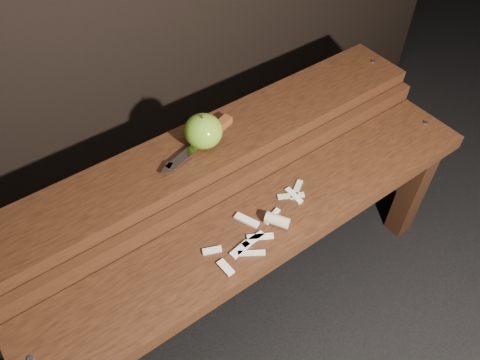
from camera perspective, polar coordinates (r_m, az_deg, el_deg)
ground at (r=1.46m, az=1.42°, el=-13.25°), size 60.00×60.00×0.00m
bench_front_tier at (r=1.14m, az=3.61°, el=-6.93°), size 1.20×0.20×0.42m
bench_rear_tier at (r=1.21m, az=-2.95°, el=1.89°), size 1.20×0.21×0.50m
apple at (r=1.11m, az=-4.49°, el=5.96°), size 0.09×0.09×0.09m
knife at (r=1.15m, az=-3.83°, el=5.47°), size 0.24×0.09×0.02m
apple_scraps at (r=1.07m, az=3.25°, el=-5.49°), size 0.32×0.13×0.03m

